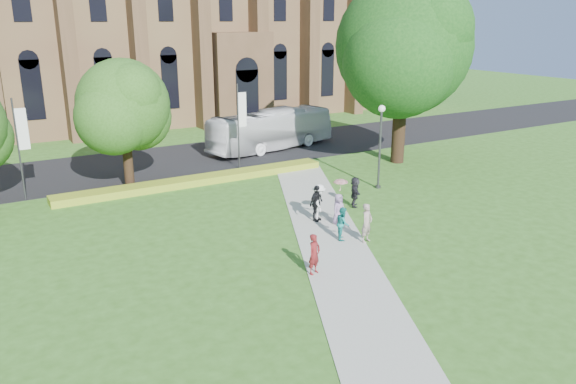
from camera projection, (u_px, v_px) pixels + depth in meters
ground at (342, 245)px, 26.50m from camera, size 160.00×160.00×0.00m
road at (188, 158)px, 42.94m from camera, size 160.00×10.00×0.02m
footpath at (330, 238)px, 27.32m from camera, size 15.58×28.54×0.04m
flower_hedge at (197, 180)px, 36.32m from camera, size 18.00×1.40×0.45m
streetlamp at (380, 137)px, 34.52m from camera, size 0.44×0.44×5.24m
large_tree at (404, 47)px, 39.39m from camera, size 9.60×9.60×13.20m
street_tree_1 at (123, 105)px, 33.96m from camera, size 5.60×5.60×8.05m
banner_pole_0 at (240, 122)px, 39.02m from camera, size 0.70×0.10×6.00m
banner_pole_1 at (20, 143)px, 32.22m from camera, size 0.70×0.10×6.00m
tour_coach at (271, 130)px, 45.46m from camera, size 11.76×5.03×3.19m
pedestrian_0 at (314, 254)px, 23.25m from camera, size 0.74×0.62×1.75m
pedestrian_1 at (343, 223)px, 26.93m from camera, size 0.94×0.99×1.61m
pedestrian_2 at (319, 202)px, 29.56m from camera, size 1.26×1.44×1.93m
pedestrian_3 at (316, 203)px, 29.36m from camera, size 1.22×0.90×1.93m
pedestrian_4 at (338, 209)px, 28.97m from camera, size 0.92×0.77×1.62m
pedestrian_5 at (355, 192)px, 31.67m from camera, size 1.30×1.61×1.72m
pedestrian_6 at (367, 223)px, 26.57m from camera, size 0.81×0.68×1.90m
parasol at (341, 187)px, 28.80m from camera, size 0.76×0.76×0.66m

